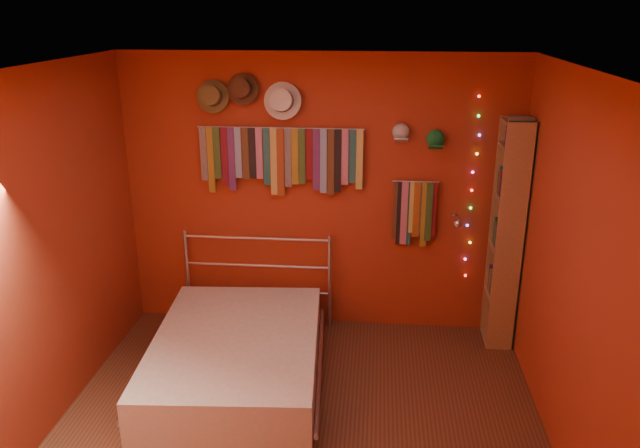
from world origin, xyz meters
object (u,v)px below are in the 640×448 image
(tie_rack, at_px, (281,156))
(reading_lamp, at_px, (457,222))
(bookshelf, at_px, (512,234))
(bed, at_px, (237,356))

(tie_rack, relative_size, reading_lamp, 4.45)
(tie_rack, distance_m, bookshelf, 2.08)
(bookshelf, bearing_deg, reading_lamp, -176.27)
(bookshelf, bearing_deg, tie_rack, 175.54)
(reading_lamp, height_order, bookshelf, bookshelf)
(tie_rack, xyz_separation_m, bed, (-0.24, -0.99, -1.40))
(tie_rack, xyz_separation_m, reading_lamp, (1.52, -0.19, -0.49))
(tie_rack, bearing_deg, reading_lamp, -6.94)
(tie_rack, height_order, bookshelf, bookshelf)
(bookshelf, distance_m, bed, 2.51)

